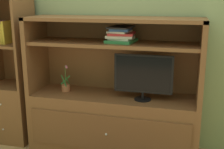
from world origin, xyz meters
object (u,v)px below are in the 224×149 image
media_console (113,110)px  bookshelf_tall (12,94)px  potted_plant (66,87)px  magazine_stack (121,35)px  tv_monitor (143,75)px  upright_book_row (1,33)px

media_console → bookshelf_tall: bearing=179.8°
potted_plant → magazine_stack: 0.89m
tv_monitor → bookshelf_tall: 1.65m
upright_book_row → potted_plant: bearing=0.2°
media_console → potted_plant: size_ratio=6.00×
potted_plant → bookshelf_tall: 0.73m
magazine_stack → bookshelf_tall: bearing=179.8°
potted_plant → magazine_stack: bearing=0.0°
potted_plant → upright_book_row: upright_book_row is taller
potted_plant → bookshelf_tall: bookshelf_tall is taller
tv_monitor → media_console: bearing=168.7°
tv_monitor → bookshelf_tall: bookshelf_tall is taller
magazine_stack → upright_book_row: (-1.43, -0.00, -0.03)m
bookshelf_tall → upright_book_row: (-0.07, -0.01, 0.73)m
tv_monitor → magazine_stack: 0.48m
magazine_stack → upright_book_row: 1.43m
media_console → bookshelf_tall: (-1.27, 0.00, 0.08)m
media_console → upright_book_row: (-1.35, -0.01, 0.82)m
media_console → upright_book_row: size_ratio=7.12×
magazine_stack → bookshelf_tall: (-1.36, 0.01, -0.76)m
media_console → magazine_stack: 0.85m
media_console → bookshelf_tall: 1.28m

